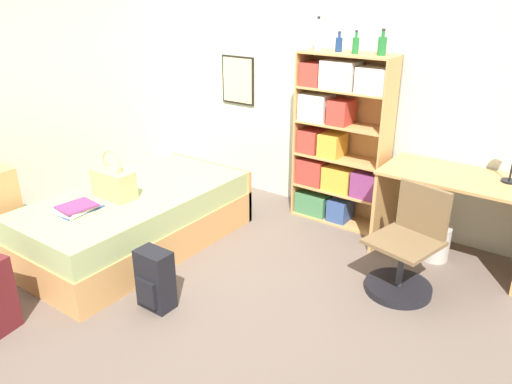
{
  "coord_description": "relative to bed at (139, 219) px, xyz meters",
  "views": [
    {
      "loc": [
        2.52,
        -2.64,
        2.22
      ],
      "look_at": [
        0.46,
        0.21,
        0.75
      ],
      "focal_mm": 35.0,
      "sensor_mm": 36.0,
      "label": 1
    }
  ],
  "objects": [
    {
      "name": "bookcase",
      "position": [
        1.14,
        1.54,
        0.56
      ],
      "size": [
        0.9,
        0.34,
        1.65
      ],
      "color": "tan",
      "rests_on": "ground_plane"
    },
    {
      "name": "handbag",
      "position": [
        -0.06,
        -0.18,
        0.4
      ],
      "size": [
        0.38,
        0.19,
        0.42
      ],
      "color": "tan",
      "rests_on": "bed"
    },
    {
      "name": "bottle_blue",
      "position": [
        1.51,
        1.55,
        1.47
      ],
      "size": [
        0.08,
        0.08,
        0.22
      ],
      "color": "#1E6B2D",
      "rests_on": "bookcase"
    },
    {
      "name": "wall_left",
      "position": [
        -1.58,
        -0.02,
        1.04
      ],
      "size": [
        0.06,
        10.0,
        2.6
      ],
      "color": "beige",
      "rests_on": "ground_plane"
    },
    {
      "name": "wall_back",
      "position": [
        0.71,
        1.77,
        1.04
      ],
      "size": [
        10.0,
        0.09,
        2.6
      ],
      "color": "beige",
      "rests_on": "ground_plane"
    },
    {
      "name": "waste_bin",
      "position": [
        2.26,
        1.34,
        -0.11
      ],
      "size": [
        0.24,
        0.24,
        0.3
      ],
      "color": "#B7B2A8",
      "rests_on": "ground_plane"
    },
    {
      "name": "book_stack_on_bed",
      "position": [
        -0.08,
        -0.55,
        0.29
      ],
      "size": [
        0.28,
        0.36,
        0.05
      ],
      "color": "#334C84",
      "rests_on": "bed"
    },
    {
      "name": "desk",
      "position": [
        2.34,
        1.4,
        0.27
      ],
      "size": [
        1.21,
        0.63,
        0.77
      ],
      "color": "tan",
      "rests_on": "ground_plane"
    },
    {
      "name": "ground_plane",
      "position": [
        0.71,
        -0.02,
        -0.26
      ],
      "size": [
        14.0,
        14.0,
        0.0
      ],
      "primitive_type": "plane",
      "color": "#66564C"
    },
    {
      "name": "bottle_green",
      "position": [
        0.88,
        1.56,
        1.5
      ],
      "size": [
        0.06,
        0.06,
        0.3
      ],
      "color": "#B7BCC1",
      "rests_on": "bookcase"
    },
    {
      "name": "bottle_brown",
      "position": [
        1.1,
        1.56,
        1.46
      ],
      "size": [
        0.06,
        0.06,
        0.18
      ],
      "color": "navy",
      "rests_on": "bookcase"
    },
    {
      "name": "bottle_clear",
      "position": [
        1.28,
        1.52,
        1.46
      ],
      "size": [
        0.06,
        0.06,
        0.2
      ],
      "color": "#1E6B2D",
      "rests_on": "bookcase"
    },
    {
      "name": "bed",
      "position": [
        0.0,
        0.0,
        0.0
      ],
      "size": [
        1.04,
        2.05,
        0.53
      ],
      "color": "tan",
      "rests_on": "ground_plane"
    },
    {
      "name": "desk_chair",
      "position": [
        2.2,
        0.71,
        -0.01
      ],
      "size": [
        0.56,
        0.56,
        0.83
      ],
      "color": "black",
      "rests_on": "ground_plane"
    },
    {
      "name": "backpack",
      "position": [
        0.81,
        -0.58,
        -0.04
      ],
      "size": [
        0.26,
        0.2,
        0.46
      ],
      "color": "black",
      "rests_on": "ground_plane"
    }
  ]
}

